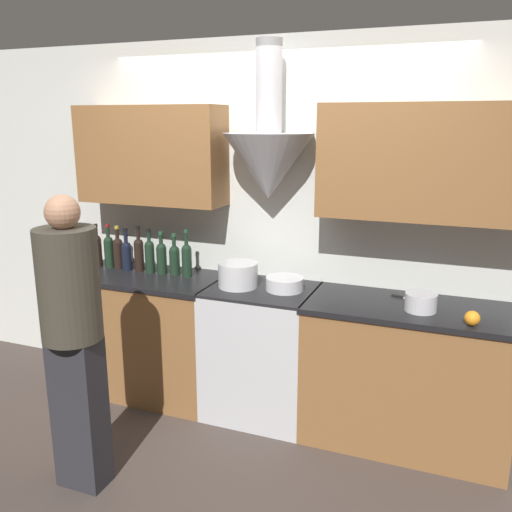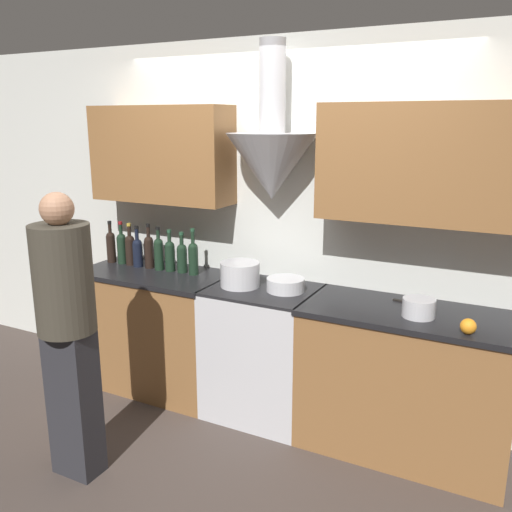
# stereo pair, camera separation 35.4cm
# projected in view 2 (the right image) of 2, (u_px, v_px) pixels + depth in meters

# --- Properties ---
(ground_plane) EXTENTS (12.00, 12.00, 0.00)m
(ground_plane) POSITION_uv_depth(u_px,v_px,m) (239.00, 436.00, 3.61)
(ground_plane) COLOR #423833
(wall_back) EXTENTS (8.40, 0.61, 2.60)m
(wall_back) POSITION_uv_depth(u_px,v_px,m) (283.00, 204.00, 3.78)
(wall_back) COLOR silver
(wall_back) RESTS_ON ground_plane
(counter_left) EXTENTS (1.14, 0.62, 0.93)m
(counter_left) POSITION_uv_depth(u_px,v_px,m) (157.00, 329.00, 4.21)
(counter_left) COLOR brown
(counter_left) RESTS_ON ground_plane
(counter_right) EXTENTS (1.28, 0.62, 0.93)m
(counter_right) POSITION_uv_depth(u_px,v_px,m) (404.00, 382.00, 3.37)
(counter_right) COLOR brown
(counter_right) RESTS_ON ground_plane
(stove_range) EXTENTS (0.72, 0.60, 0.93)m
(stove_range) POSITION_uv_depth(u_px,v_px,m) (263.00, 351.00, 3.81)
(stove_range) COLOR silver
(stove_range) RESTS_ON ground_plane
(wine_bottle_0) EXTENTS (0.07, 0.07, 0.34)m
(wine_bottle_0) POSITION_uv_depth(u_px,v_px,m) (111.00, 245.00, 4.34)
(wine_bottle_0) COLOR black
(wine_bottle_0) RESTS_ON counter_left
(wine_bottle_1) EXTENTS (0.07, 0.07, 0.34)m
(wine_bottle_1) POSITION_uv_depth(u_px,v_px,m) (122.00, 246.00, 4.30)
(wine_bottle_1) COLOR black
(wine_bottle_1) RESTS_ON counter_left
(wine_bottle_2) EXTENTS (0.08, 0.08, 0.33)m
(wine_bottle_2) POSITION_uv_depth(u_px,v_px,m) (130.00, 248.00, 4.26)
(wine_bottle_2) COLOR black
(wine_bottle_2) RESTS_ON counter_left
(wine_bottle_3) EXTENTS (0.08, 0.08, 0.32)m
(wine_bottle_3) POSITION_uv_depth(u_px,v_px,m) (138.00, 251.00, 4.21)
(wine_bottle_3) COLOR black
(wine_bottle_3) RESTS_ON counter_left
(wine_bottle_4) EXTENTS (0.07, 0.07, 0.35)m
(wine_bottle_4) POSITION_uv_depth(u_px,v_px,m) (149.00, 250.00, 4.17)
(wine_bottle_4) COLOR black
(wine_bottle_4) RESTS_ON counter_left
(wine_bottle_5) EXTENTS (0.07, 0.07, 0.33)m
(wine_bottle_5) POSITION_uv_depth(u_px,v_px,m) (159.00, 252.00, 4.12)
(wine_bottle_5) COLOR black
(wine_bottle_5) RESTS_ON counter_left
(wine_bottle_6) EXTENTS (0.08, 0.08, 0.32)m
(wine_bottle_6) POSITION_uv_depth(u_px,v_px,m) (170.00, 254.00, 4.08)
(wine_bottle_6) COLOR black
(wine_bottle_6) RESTS_ON counter_left
(wine_bottle_7) EXTENTS (0.08, 0.08, 0.31)m
(wine_bottle_7) POSITION_uv_depth(u_px,v_px,m) (182.00, 256.00, 4.05)
(wine_bottle_7) COLOR black
(wine_bottle_7) RESTS_ON counter_left
(wine_bottle_8) EXTENTS (0.07, 0.07, 0.35)m
(wine_bottle_8) POSITION_uv_depth(u_px,v_px,m) (193.00, 256.00, 3.99)
(wine_bottle_8) COLOR black
(wine_bottle_8) RESTS_ON counter_left
(stock_pot) EXTENTS (0.27, 0.27, 0.17)m
(stock_pot) POSITION_uv_depth(u_px,v_px,m) (240.00, 274.00, 3.72)
(stock_pot) COLOR silver
(stock_pot) RESTS_ON stove_range
(mixing_bowl) EXTENTS (0.26, 0.26, 0.09)m
(mixing_bowl) POSITION_uv_depth(u_px,v_px,m) (286.00, 285.00, 3.62)
(mixing_bowl) COLOR silver
(mixing_bowl) RESTS_ON stove_range
(orange_fruit) EXTENTS (0.09, 0.09, 0.09)m
(orange_fruit) POSITION_uv_depth(u_px,v_px,m) (468.00, 326.00, 2.90)
(orange_fruit) COLOR orange
(orange_fruit) RESTS_ON counter_right
(saucepan) EXTENTS (0.19, 0.19, 0.11)m
(saucepan) POSITION_uv_depth(u_px,v_px,m) (419.00, 308.00, 3.15)
(saucepan) COLOR silver
(saucepan) RESTS_ON counter_right
(chefs_knife) EXTENTS (0.22, 0.07, 0.01)m
(chefs_knife) POSITION_uv_depth(u_px,v_px,m) (410.00, 303.00, 3.38)
(chefs_knife) COLOR silver
(chefs_knife) RESTS_ON counter_right
(person_foreground_left) EXTENTS (0.32, 0.32, 1.68)m
(person_foreground_left) POSITION_uv_depth(u_px,v_px,m) (67.00, 325.00, 3.03)
(person_foreground_left) COLOR #28282D
(person_foreground_left) RESTS_ON ground_plane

